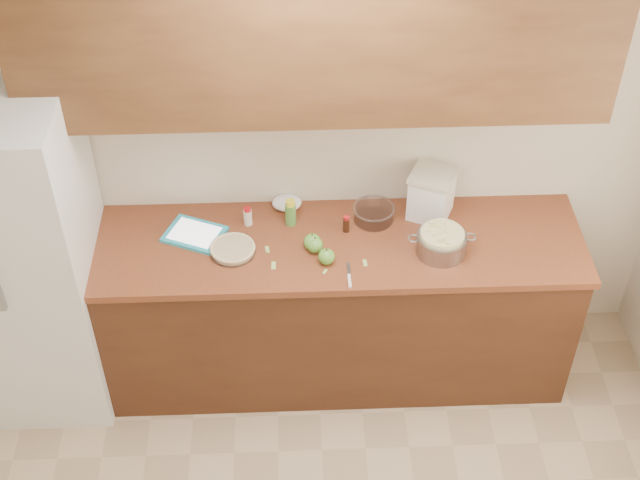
{
  "coord_description": "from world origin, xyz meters",
  "views": [
    {
      "loc": [
        -0.11,
        -1.77,
        3.86
      ],
      "look_at": [
        0.01,
        1.43,
        0.98
      ],
      "focal_mm": 50.0,
      "sensor_mm": 36.0,
      "label": 1
    }
  ],
  "objects_px": {
    "pie": "(233,249)",
    "tablet": "(195,234)",
    "flour_canister": "(431,194)",
    "colander": "(441,243)"
  },
  "relations": [
    {
      "from": "flour_canister",
      "to": "colander",
      "type": "bearing_deg",
      "value": -86.64
    },
    {
      "from": "flour_canister",
      "to": "tablet",
      "type": "height_order",
      "value": "flour_canister"
    },
    {
      "from": "flour_canister",
      "to": "tablet",
      "type": "relative_size",
      "value": 0.82
    },
    {
      "from": "colander",
      "to": "flour_canister",
      "type": "bearing_deg",
      "value": 93.36
    },
    {
      "from": "colander",
      "to": "pie",
      "type": "bearing_deg",
      "value": 177.97
    },
    {
      "from": "pie",
      "to": "colander",
      "type": "xyz_separation_m",
      "value": [
        1.01,
        -0.04,
        0.04
      ]
    },
    {
      "from": "pie",
      "to": "tablet",
      "type": "xyz_separation_m",
      "value": [
        -0.19,
        0.13,
        -0.01
      ]
    },
    {
      "from": "flour_canister",
      "to": "tablet",
      "type": "xyz_separation_m",
      "value": [
        -1.19,
        -0.12,
        -0.12
      ]
    },
    {
      "from": "pie",
      "to": "colander",
      "type": "height_order",
      "value": "colander"
    },
    {
      "from": "colander",
      "to": "flour_canister",
      "type": "xyz_separation_m",
      "value": [
        -0.02,
        0.29,
        0.07
      ]
    }
  ]
}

